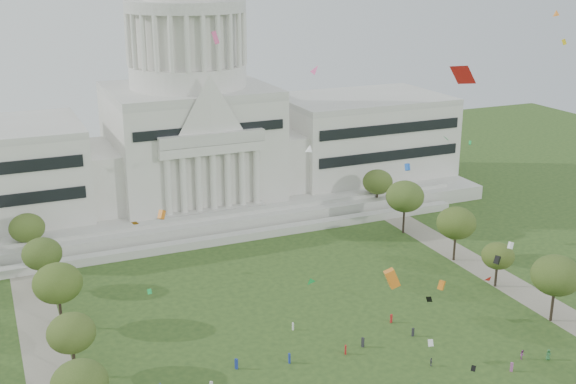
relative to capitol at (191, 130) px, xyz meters
name	(u,v)px	position (x,y,z in m)	size (l,w,h in m)	color
capitol	(191,130)	(0.00, 0.00, 0.00)	(160.00, 64.50, 91.30)	#B9B5AD
path_right	(522,291)	(48.00, -83.59, -22.28)	(8.00, 160.00, 0.04)	gray
row_tree_l_2	(80,384)	(-45.04, -96.29, -13.79)	(8.42, 8.42, 11.97)	black
row_tree_r_2	(556,275)	(44.17, -96.15, -12.64)	(9.55, 9.55, 13.58)	black
row_tree_l_3	(71,333)	(-44.09, -79.67, -14.09)	(8.12, 8.12, 11.55)	black
row_tree_r_3	(498,256)	(44.40, -79.10, -15.21)	(7.01, 7.01, 9.98)	black
row_tree_l_4	(58,283)	(-44.08, -61.17, -12.90)	(9.29, 9.29, 13.21)	black
row_tree_r_4	(456,223)	(44.76, -63.55, -13.01)	(9.19, 9.19, 13.06)	black
row_tree_l_5	(42,254)	(-45.22, -42.58, -13.88)	(8.33, 8.33, 11.85)	black
row_tree_r_5	(405,196)	(43.49, -43.40, -12.37)	(9.82, 9.82, 13.96)	black
row_tree_l_6	(27,228)	(-46.87, -24.45, -14.02)	(8.19, 8.19, 11.64)	black
row_tree_r_6	(378,182)	(45.96, -25.46, -13.79)	(8.42, 8.42, 11.97)	black
person_0	(548,355)	(33.29, -107.34, -21.29)	(0.98, 0.64, 2.00)	#33723F
person_2	(522,354)	(29.25, -105.34, -21.40)	(0.87, 0.54, 1.80)	#994C8C
person_10	(431,362)	(13.13, -100.89, -21.51)	(0.92, 0.50, 1.57)	#4C4C51
kite_swarm	(417,230)	(5.29, -105.73, 5.88)	(96.23, 103.73, 63.73)	green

